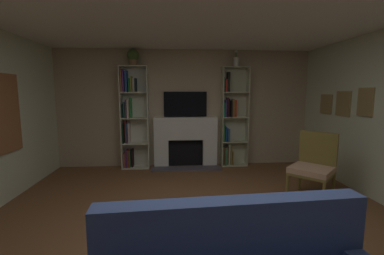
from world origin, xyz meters
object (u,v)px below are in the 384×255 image
(potted_plant, at_px, (133,56))
(armchair, at_px, (314,165))
(bookshelf_right, at_px, (231,120))
(bookshelf_left, at_px, (132,117))
(coffee_table, at_px, (218,234))
(fireplace, at_px, (186,140))
(tv, at_px, (185,104))
(vase_with_flowers, at_px, (236,61))

(potted_plant, distance_m, armchair, 3.92)
(bookshelf_right, bearing_deg, bookshelf_left, -179.57)
(bookshelf_left, bearing_deg, coffee_table, -70.10)
(fireplace, bearing_deg, armchair, -45.77)
(fireplace, relative_size, bookshelf_left, 0.68)
(tv, distance_m, armchair, 2.84)
(fireplace, bearing_deg, coffee_table, -88.31)
(fireplace, bearing_deg, bookshelf_right, 0.92)
(fireplace, distance_m, potted_plant, 2.08)
(bookshelf_left, bearing_deg, fireplace, -0.01)
(armchair, xyz_separation_m, coffee_table, (-1.75, -1.53, -0.17))
(tv, relative_size, bookshelf_left, 0.43)
(potted_plant, bearing_deg, bookshelf_left, 151.26)
(armchair, distance_m, coffee_table, 2.33)
(bookshelf_right, height_order, coffee_table, bookshelf_right)
(fireplace, height_order, armchair, fireplace)
(armchair, height_order, coffee_table, armchair)
(bookshelf_right, bearing_deg, tv, 176.22)
(bookshelf_left, distance_m, vase_with_flowers, 2.52)
(fireplace, xyz_separation_m, tv, (0.00, 0.08, 0.79))
(potted_plant, distance_m, vase_with_flowers, 2.15)
(tv, distance_m, potted_plant, 1.46)
(bookshelf_left, relative_size, vase_with_flowers, 6.30)
(armchair, bearing_deg, bookshelf_right, 113.72)
(bookshelf_right, bearing_deg, fireplace, -179.08)
(tv, bearing_deg, armchair, -46.99)
(tv, xyz_separation_m, potted_plant, (-1.07, -0.12, 0.99))
(tv, xyz_separation_m, vase_with_flowers, (1.07, -0.12, 0.92))
(fireplace, distance_m, bookshelf_left, 1.25)
(bookshelf_left, height_order, armchair, bookshelf_left)
(fireplace, xyz_separation_m, bookshelf_left, (-1.14, 0.00, 0.52))
(tv, xyz_separation_m, coffee_table, (0.10, -3.52, -1.01))
(fireplace, relative_size, tv, 1.58)
(tv, xyz_separation_m, bookshelf_right, (1.01, -0.07, -0.35))
(bookshelf_right, xyz_separation_m, vase_with_flowers, (0.07, -0.05, 1.27))
(bookshelf_left, height_order, coffee_table, bookshelf_left)
(tv, bearing_deg, fireplace, -90.00)
(potted_plant, bearing_deg, bookshelf_right, 1.47)
(coffee_table, bearing_deg, bookshelf_left, 109.90)
(fireplace, xyz_separation_m, vase_with_flowers, (1.07, -0.04, 1.71))
(bookshelf_left, xyz_separation_m, vase_with_flowers, (2.22, -0.04, 1.19))
(bookshelf_right, xyz_separation_m, armchair, (0.84, -1.92, -0.49))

